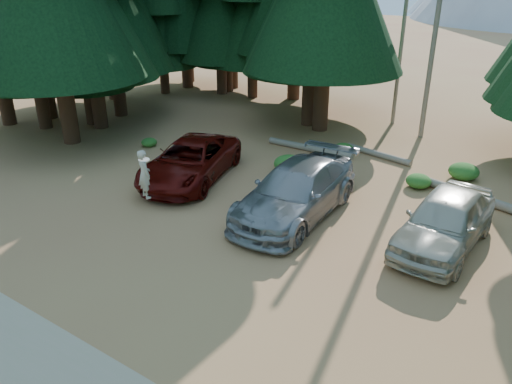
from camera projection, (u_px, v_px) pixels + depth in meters
ground at (238, 261)px, 14.47m from camera, size 160.00×160.00×0.00m
forest_belt_north at (408, 131)px, 25.79m from camera, size 36.00×7.00×22.00m
forest_belt_west at (38, 134)px, 25.38m from camera, size 6.00×22.00×22.00m
snag_front at (438, 10)px, 22.53m from camera, size 0.24×0.24×12.00m
snag_back at (403, 27)px, 25.10m from camera, size 0.20×0.20×10.00m
red_pickup at (190, 161)px, 19.70m from camera, size 4.09×6.14×1.57m
silver_minivan_center at (296, 191)px, 16.78m from camera, size 2.67×6.13×1.76m
silver_minivan_right at (445, 221)px, 14.90m from camera, size 2.26×5.10×1.71m
frisbee_player at (144, 174)px, 16.71m from camera, size 0.72×0.60×1.69m
log_left at (309, 148)px, 22.97m from camera, size 4.23×0.35×0.30m
log_mid at (378, 154)px, 22.27m from camera, size 3.25×0.92×0.27m
log_right at (479, 198)px, 17.96m from camera, size 5.10×1.66×0.33m
shrub_far_left at (185, 147)px, 22.86m from camera, size 0.88×0.88×0.48m
shrub_left at (343, 149)px, 22.60m from camera, size 0.90×0.90×0.50m
shrub_center_left at (289, 164)px, 20.64m from camera, size 1.24×1.24×0.68m
shrub_center_right at (419, 181)px, 19.16m from camera, size 0.96×0.96×0.53m
shrub_right at (464, 171)px, 19.90m from camera, size 1.18×1.18×0.65m
shrub_edge_west at (149, 142)px, 23.57m from camera, size 0.74×0.74×0.40m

